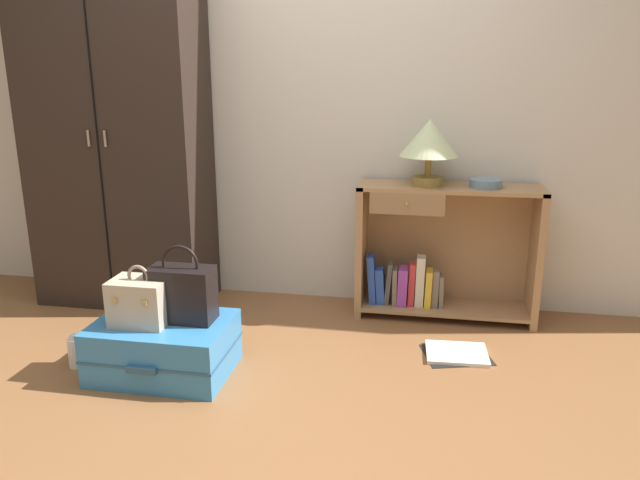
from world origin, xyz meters
TOP-DOWN VIEW (x-y plane):
  - ground_plane at (0.00, 0.00)m, footprint 9.00×9.00m
  - back_wall at (0.00, 1.50)m, footprint 6.40×0.10m
  - wardrobe at (-1.08, 1.20)m, footprint 1.03×0.47m
  - bookshelf at (0.82, 1.29)m, footprint 1.03×0.32m
  - table_lamp at (0.74, 1.26)m, footprint 0.32×0.32m
  - bowl at (1.06, 1.26)m, footprint 0.18×0.18m
  - suitcase_large at (-0.46, 0.31)m, footprint 0.64×0.48m
  - train_case at (-0.54, 0.29)m, footprint 0.26×0.20m
  - handbag at (-0.36, 0.36)m, footprint 0.30×0.16m
  - bottle at (-0.91, 0.29)m, footprint 0.07×0.07m
  - open_book_on_floor at (0.93, 0.75)m, footprint 0.38×0.34m

SIDE VIEW (x-z plane):
  - ground_plane at x=0.00m, z-range 0.00..0.00m
  - open_book_on_floor at x=0.93m, z-range 0.00..0.02m
  - bottle at x=-0.91m, z-range -0.01..0.16m
  - suitcase_large at x=-0.46m, z-range 0.00..0.26m
  - train_case at x=-0.54m, z-range 0.23..0.52m
  - bookshelf at x=0.82m, z-range -0.02..0.76m
  - handbag at x=-0.36m, z-range 0.21..0.58m
  - bowl at x=1.06m, z-range 0.78..0.83m
  - table_lamp at x=0.74m, z-range 0.85..1.21m
  - wardrobe at x=-1.08m, z-range 0.00..2.07m
  - back_wall at x=0.00m, z-range 0.00..2.60m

